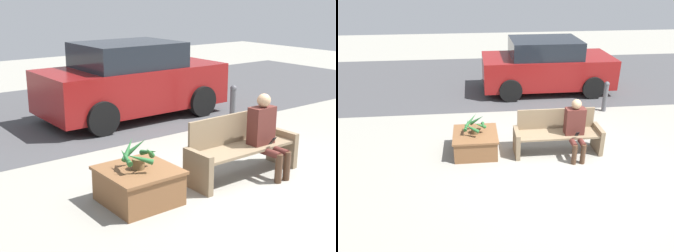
# 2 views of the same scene
# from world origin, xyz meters

# --- Properties ---
(ground_plane) EXTENTS (30.00, 30.00, 0.00)m
(ground_plane) POSITION_xyz_m (0.00, 0.00, 0.00)
(ground_plane) COLOR gray
(road_surface) EXTENTS (20.00, 6.00, 0.01)m
(road_surface) POSITION_xyz_m (0.00, 5.69, 0.00)
(road_surface) COLOR #424244
(road_surface) RESTS_ON ground_plane
(bench) EXTENTS (1.85, 0.56, 0.91)m
(bench) POSITION_xyz_m (-0.01, 0.40, 0.43)
(bench) COLOR #7A664C
(bench) RESTS_ON ground_plane
(person_seated) EXTENTS (0.40, 0.61, 1.23)m
(person_seated) POSITION_xyz_m (0.31, 0.21, 0.68)
(person_seated) COLOR #51231E
(person_seated) RESTS_ON ground_plane
(planter_box) EXTENTS (0.94, 0.94, 0.46)m
(planter_box) POSITION_xyz_m (-1.75, 0.52, 0.25)
(planter_box) COLOR brown
(planter_box) RESTS_ON ground_plane
(potted_plant) EXTENTS (0.50, 0.50, 0.39)m
(potted_plant) POSITION_xyz_m (-1.75, 0.52, 0.65)
(potted_plant) COLOR brown
(potted_plant) RESTS_ON planter_box
(parked_car) EXTENTS (4.05, 1.98, 1.65)m
(parked_car) POSITION_xyz_m (0.58, 4.32, 0.81)
(parked_car) COLOR maroon
(parked_car) RESTS_ON ground_plane
(bollard_post) EXTENTS (0.14, 0.14, 0.85)m
(bollard_post) POSITION_xyz_m (1.84, 2.44, 0.45)
(bollard_post) COLOR #4C4C51
(bollard_post) RESTS_ON ground_plane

